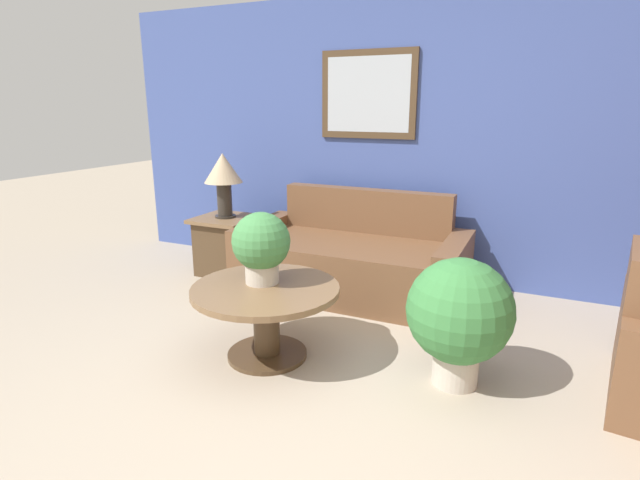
% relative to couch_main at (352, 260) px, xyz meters
% --- Properties ---
extents(ground_plane, '(20.00, 20.00, 0.00)m').
position_rel_couch_main_xyz_m(ground_plane, '(0.56, -2.05, -0.29)').
color(ground_plane, tan).
extents(wall_back, '(6.69, 0.09, 2.60)m').
position_rel_couch_main_xyz_m(wall_back, '(0.55, 0.62, 1.02)').
color(wall_back, '#42569E').
rests_on(wall_back, ground_plane).
extents(couch_main, '(1.96, 0.96, 0.88)m').
position_rel_couch_main_xyz_m(couch_main, '(0.00, 0.00, 0.00)').
color(couch_main, brown).
rests_on(couch_main, ground_plane).
extents(coffee_table, '(0.96, 0.96, 0.50)m').
position_rel_couch_main_xyz_m(coffee_table, '(-0.08, -1.36, 0.07)').
color(coffee_table, '#4C3823').
rests_on(coffee_table, ground_plane).
extents(side_table, '(0.56, 0.56, 0.57)m').
position_rel_couch_main_xyz_m(side_table, '(-1.32, -0.03, -0.00)').
color(side_table, '#4C3823').
rests_on(side_table, ground_plane).
extents(table_lamp, '(0.37, 0.37, 0.62)m').
position_rel_couch_main_xyz_m(table_lamp, '(-1.32, -0.03, 0.70)').
color(table_lamp, '#2D2823').
rests_on(table_lamp, side_table).
extents(potted_plant_on_table, '(0.38, 0.38, 0.47)m').
position_rel_couch_main_xyz_m(potted_plant_on_table, '(-0.13, -1.30, 0.47)').
color(potted_plant_on_table, beige).
rests_on(potted_plant_on_table, coffee_table).
extents(potted_plant_floor, '(0.62, 0.62, 0.78)m').
position_rel_couch_main_xyz_m(potted_plant_floor, '(1.12, -1.18, 0.16)').
color(potted_plant_floor, beige).
rests_on(potted_plant_floor, ground_plane).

